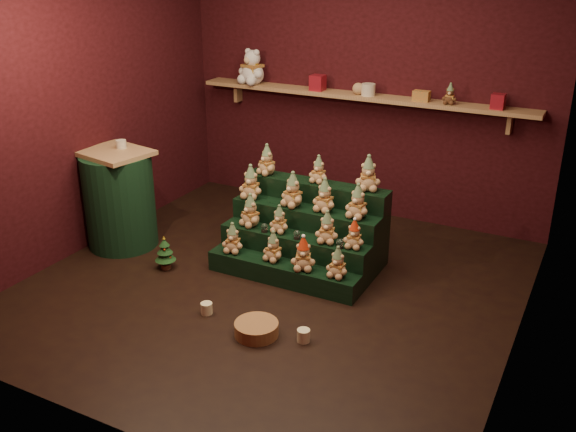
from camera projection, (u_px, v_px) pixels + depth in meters
The scene contains 41 objects.
ground at pixel (272, 286), 5.54m from camera, with size 4.00×4.00×0.00m, color black.
back_wall at pixel (366, 83), 6.68m from camera, with size 4.00×0.10×2.80m, color black.
front_wall at pixel (80, 218), 3.32m from camera, with size 4.00×0.10×2.80m, color black.
left_wall at pixel (75, 102), 5.87m from camera, with size 0.10×4.00×2.80m, color black.
right_wall at pixel (549, 166), 4.13m from camera, with size 0.10×4.00×2.80m, color black.
back_shelf at pixel (359, 97), 6.58m from camera, with size 3.60×0.26×0.24m.
riser_tier_front at pixel (282, 273), 5.58m from camera, with size 1.40×0.22×0.18m, color black.
riser_tier_midfront at pixel (294, 253), 5.72m from camera, with size 1.40×0.22×0.36m, color black.
riser_tier_midback at pixel (305, 235), 5.87m from camera, with size 1.40×0.22×0.54m, color black.
riser_tier_back at pixel (315, 218), 6.01m from camera, with size 1.40×0.22×0.72m, color black.
teddy_0 at pixel (233, 238), 5.70m from camera, with size 0.19×0.17×0.27m, color tan, non-canonical shape.
teddy_1 at pixel (273, 246), 5.55m from camera, with size 0.19×0.17×0.27m, color tan, non-canonical shape.
teddy_2 at pixel (303, 254), 5.38m from camera, with size 0.21×0.19×0.29m, color tan, non-canonical shape.
teddy_3 at pixel (338, 262), 5.27m from camera, with size 0.19×0.17×0.26m, color tan, non-canonical shape.
teddy_4 at pixel (251, 210), 5.79m from camera, with size 0.21×0.19×0.30m, color tan, non-canonical shape.
teddy_5 at pixel (279, 219), 5.67m from camera, with size 0.18×0.16×0.25m, color tan, non-canonical shape.
teddy_6 at pixel (327, 227), 5.46m from camera, with size 0.20×0.18×0.28m, color tan, non-canonical shape.
teddy_7 at pixel (354, 234), 5.37m from camera, with size 0.18×0.16×0.25m, color tan, non-canonical shape.
teddy_8 at pixel (251, 182), 5.94m from camera, with size 0.22×0.20×0.31m, color tan, non-canonical shape.
teddy_9 at pixel (293, 190), 5.75m from camera, with size 0.22×0.20×0.31m, color tan, non-canonical shape.
teddy_10 at pixel (325, 195), 5.64m from camera, with size 0.21×0.19×0.30m, color tan, non-canonical shape.
teddy_11 at pixel (358, 201), 5.50m from camera, with size 0.21×0.19×0.30m, color tan, non-canonical shape.
teddy_12 at pixel (267, 160), 6.02m from camera, with size 0.20×0.18×0.28m, color tan, non-canonical shape.
teddy_13 at pixel (319, 169), 5.81m from camera, with size 0.18×0.16×0.25m, color tan, non-canonical shape.
teddy_14 at pixel (368, 173), 5.62m from camera, with size 0.22×0.20×0.31m, color tan, non-canonical shape.
snow_globe_a at pixel (264, 228), 5.70m from camera, with size 0.06×0.06×0.08m.
snow_globe_b at pixel (297, 235), 5.56m from camera, with size 0.06×0.06×0.08m.
snow_globe_c at pixel (340, 244), 5.39m from camera, with size 0.06×0.06×0.08m.
side_table at pixel (120, 199), 6.15m from camera, with size 0.71×0.67×0.96m.
table_ornament at pixel (121, 144), 6.03m from camera, with size 0.10×0.10×0.08m, color beige.
mini_christmas_tree at pixel (165, 253), 5.79m from camera, with size 0.19×0.19×0.32m.
mug_left at pixel (207, 308), 5.10m from camera, with size 0.09×0.09×0.09m, color beige.
mug_right at pixel (304, 335), 4.74m from camera, with size 0.10×0.10×0.10m, color beige.
wicker_basket at pixel (256, 329), 4.82m from camera, with size 0.33×0.33×0.10m, color #A46F42.
white_bear at pixel (252, 62), 6.98m from camera, with size 0.34×0.31×0.48m, color white, non-canonical shape.
brown_bear at pixel (450, 94), 6.10m from camera, with size 0.14×0.13×0.19m, color #4E2D1A, non-canonical shape.
gift_tin_red_a at pixel (318, 83), 6.71m from camera, with size 0.14×0.14×0.16m, color maroon.
gift_tin_cream at pixel (368, 90), 6.48m from camera, with size 0.14×0.14×0.12m, color beige.
gift_tin_red_b at pixel (498, 101), 5.93m from camera, with size 0.12×0.12×0.14m, color maroon.
shelf_plush_ball at pixel (358, 89), 6.52m from camera, with size 0.12×0.12×0.12m, color tan.
scarf_gift_box at pixel (421, 96), 6.25m from camera, with size 0.16×0.10×0.10m, color orange.
Camera 1 is at (2.37, -4.27, 2.69)m, focal length 40.00 mm.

